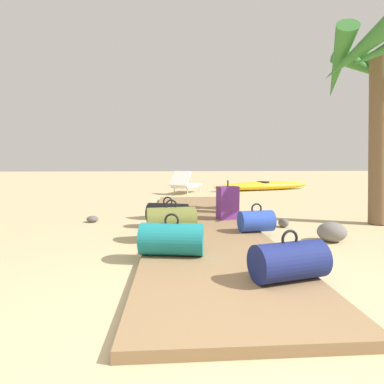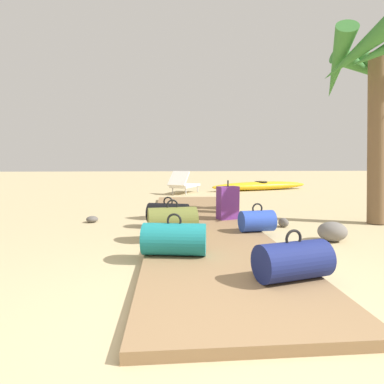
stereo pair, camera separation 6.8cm
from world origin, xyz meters
name	(u,v)px [view 1 (the left image)]	position (x,y,z in m)	size (l,w,h in m)	color
ground_plane	(205,236)	(0.00, 2.88, 0.00)	(60.00, 60.00, 0.00)	tan
boardwalk	(200,223)	(0.00, 3.60, 0.04)	(1.63, 7.20, 0.08)	olive
suitcase_purple	(228,203)	(0.51, 3.76, 0.37)	(0.41, 0.30, 0.69)	#6B2D84
duffel_bag_blue	(256,221)	(0.75, 2.77, 0.24)	(0.53, 0.37, 0.42)	#2847B7
duffel_bag_teal	(172,239)	(-0.49, 1.72, 0.26)	(0.73, 0.45, 0.46)	#197A7F
duffel_bag_black	(168,213)	(-0.55, 3.47, 0.25)	(0.74, 0.50, 0.44)	black
duffel_bag_navy	(289,261)	(0.53, 0.93, 0.25)	(0.70, 0.48, 0.44)	navy
duffel_bag_olive	(171,221)	(-0.49, 2.65, 0.28)	(0.71, 0.47, 0.50)	olive
palm_tree_near_right	(381,73)	(3.09, 3.58, 2.60)	(2.15, 2.04, 3.39)	brown
lounge_chair	(186,184)	(-0.01, 8.97, 0.33)	(1.21, 1.66, 0.78)	white
kayak	(263,186)	(3.01, 9.97, 0.17)	(4.16, 1.84, 0.34)	gold
rock_right_far	(283,223)	(1.39, 3.40, 0.08)	(0.22, 0.16, 0.15)	#5B5651
rock_left_near	(93,219)	(-1.93, 4.04, 0.06)	(0.20, 0.21, 0.12)	#5B5651
rock_right_mid	(332,232)	(1.72, 2.43, 0.14)	(0.40, 0.35, 0.27)	slate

